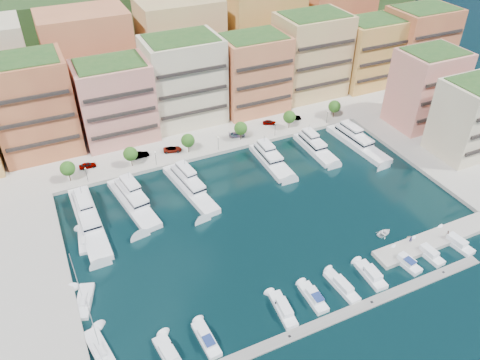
{
  "coord_description": "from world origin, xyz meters",
  "views": [
    {
      "loc": [
        -41.23,
        -72.12,
        71.68
      ],
      "look_at": [
        -3.47,
        9.28,
        6.0
      ],
      "focal_mm": 35.0,
      "sensor_mm": 36.0,
      "label": 1
    }
  ],
  "objects_px": {
    "lamppost_2": "(218,141)",
    "cruiser_7": "(405,262)",
    "cruiser_5": "(342,287)",
    "sailboat_2": "(85,241)",
    "tender_0": "(384,233)",
    "car_2": "(172,149)",
    "cruiser_4": "(313,298)",
    "lamppost_0": "(86,172)",
    "yacht_0": "(88,218)",
    "cruiser_8": "(427,253)",
    "tree_1": "(130,154)",
    "sailboat_1": "(84,302)",
    "car_5": "(294,118)",
    "lamppost_1": "(155,156)",
    "cruiser_0": "(169,354)",
    "tree_5": "(334,106)",
    "yacht_5": "(314,146)",
    "car_4": "(269,122)",
    "yacht_2": "(189,186)",
    "cruiser_9": "(455,242)",
    "person_0": "(411,239)",
    "person_1": "(447,234)",
    "tree_2": "(188,141)",
    "cruiser_3": "(283,310)",
    "car_1": "(140,155)",
    "tree_0": "(68,169)",
    "yacht_1": "(132,200)",
    "tender_1": "(409,237)",
    "car_3": "(237,135)",
    "car_0": "(88,165)",
    "yacht_6": "(356,141)",
    "tree_3": "(241,128)",
    "cruiser_1": "(207,340)",
    "sailboat_0": "(100,350)",
    "lamppost_3": "(275,127)",
    "yacht_4": "(270,159)",
    "lamppost_4": "(327,115)"
  },
  "relations": [
    {
      "from": "lamppost_1",
      "to": "lamppost_3",
      "type": "distance_m",
      "value": 36.0
    },
    {
      "from": "tree_5",
      "to": "tender_1",
      "type": "bearing_deg",
      "value": -106.19
    },
    {
      "from": "lamppost_2",
      "to": "cruiser_9",
      "type": "height_order",
      "value": "lamppost_2"
    },
    {
      "from": "cruiser_8",
      "to": "car_0",
      "type": "xyz_separation_m",
      "value": [
        -59.63,
        62.14,
        1.2
      ]
    },
    {
      "from": "tree_5",
      "to": "person_0",
      "type": "distance_m",
      "value": 56.83
    },
    {
      "from": "sailboat_0",
      "to": "car_2",
      "type": "bearing_deg",
      "value": 60.27
    },
    {
      "from": "sailboat_1",
      "to": "car_5",
      "type": "height_order",
      "value": "sailboat_1"
    },
    {
      "from": "car_2",
      "to": "cruiser_4",
      "type": "bearing_deg",
      "value": -158.32
    },
    {
      "from": "yacht_0",
      "to": "tender_1",
      "type": "bearing_deg",
      "value": -29.33
    },
    {
      "from": "car_4",
      "to": "car_5",
      "type": "height_order",
      "value": "car_5"
    },
    {
      "from": "tree_3",
      "to": "yacht_1",
      "type": "distance_m",
      "value": 38.83
    },
    {
      "from": "person_0",
      "to": "lamppost_3",
      "type": "bearing_deg",
      "value": -39.16
    },
    {
      "from": "tree_2",
      "to": "cruiser_3",
      "type": "distance_m",
      "value": 58.29
    },
    {
      "from": "lamppost_4",
      "to": "cruiser_9",
      "type": "relative_size",
      "value": 0.47
    },
    {
      "from": "lamppost_2",
      "to": "cruiser_7",
      "type": "bearing_deg",
      "value": -71.5
    },
    {
      "from": "lamppost_0",
      "to": "person_1",
      "type": "xyz_separation_m",
      "value": [
        67.54,
        -54.06,
        -1.9
      ]
    },
    {
      "from": "lamppost_3",
      "to": "yacht_6",
      "type": "height_order",
      "value": "yacht_6"
    },
    {
      "from": "tree_3",
      "to": "cruiser_1",
      "type": "height_order",
      "value": "tree_3"
    },
    {
      "from": "sailboat_1",
      "to": "yacht_5",
      "type": "bearing_deg",
      "value": 22.1
    },
    {
      "from": "cruiser_7",
      "to": "tree_1",
      "type": "bearing_deg",
      "value": 126.3
    },
    {
      "from": "yacht_0",
      "to": "car_1",
      "type": "xyz_separation_m",
      "value": [
        17.81,
        19.96,
        0.56
      ]
    },
    {
      "from": "yacht_2",
      "to": "cruiser_9",
      "type": "xyz_separation_m",
      "value": [
        45.94,
        -43.09,
        -0.66
      ]
    },
    {
      "from": "car_5",
      "to": "cruiser_1",
      "type": "bearing_deg",
      "value": 154.97
    },
    {
      "from": "tree_0",
      "to": "cruiser_8",
      "type": "bearing_deg",
      "value": -41.91
    },
    {
      "from": "yacht_4",
      "to": "car_4",
      "type": "bearing_deg",
      "value": 62.95
    },
    {
      "from": "tree_1",
      "to": "tree_2",
      "type": "bearing_deg",
      "value": 0.0
    },
    {
      "from": "car_1",
      "to": "person_0",
      "type": "relative_size",
      "value": 2.83
    },
    {
      "from": "cruiser_7",
      "to": "car_5",
      "type": "bearing_deg",
      "value": 81.53
    },
    {
      "from": "cruiser_8",
      "to": "cruiser_4",
      "type": "bearing_deg",
      "value": -179.97
    },
    {
      "from": "yacht_2",
      "to": "person_0",
      "type": "bearing_deg",
      "value": -46.95
    },
    {
      "from": "sailboat_2",
      "to": "tender_0",
      "type": "xyz_separation_m",
      "value": [
        61.2,
        -25.58,
        0.07
      ]
    },
    {
      "from": "cruiser_4",
      "to": "cruiser_9",
      "type": "distance_m",
      "value": 36.2
    },
    {
      "from": "lamppost_1",
      "to": "cruiser_0",
      "type": "distance_m",
      "value": 57.76
    },
    {
      "from": "tree_3",
      "to": "car_1",
      "type": "bearing_deg",
      "value": 173.86
    },
    {
      "from": "lamppost_1",
      "to": "sailboat_0",
      "type": "distance_m",
      "value": 55.98
    },
    {
      "from": "tree_5",
      "to": "yacht_5",
      "type": "bearing_deg",
      "value": -140.05
    },
    {
      "from": "car_3",
      "to": "tree_1",
      "type": "bearing_deg",
      "value": 107.54
    },
    {
      "from": "cruiser_5",
      "to": "cruiser_7",
      "type": "relative_size",
      "value": 1.17
    },
    {
      "from": "lamppost_0",
      "to": "yacht_0",
      "type": "relative_size",
      "value": 0.16
    },
    {
      "from": "lamppost_1",
      "to": "yacht_1",
      "type": "distance_m",
      "value": 16.02
    },
    {
      "from": "tree_0",
      "to": "yacht_4",
      "type": "relative_size",
      "value": 0.31
    },
    {
      "from": "cruiser_5",
      "to": "car_5",
      "type": "bearing_deg",
      "value": 68.02
    },
    {
      "from": "yacht_1",
      "to": "car_5",
      "type": "bearing_deg",
      "value": 18.41
    },
    {
      "from": "yacht_2",
      "to": "person_1",
      "type": "bearing_deg",
      "value": -42.63
    },
    {
      "from": "yacht_0",
      "to": "cruiser_7",
      "type": "bearing_deg",
      "value": -35.72
    },
    {
      "from": "yacht_6",
      "to": "car_1",
      "type": "relative_size",
      "value": 5.01
    },
    {
      "from": "tree_5",
      "to": "yacht_5",
      "type": "xyz_separation_m",
      "value": [
        -14.8,
        -12.4,
        -3.53
      ]
    },
    {
      "from": "cruiser_4",
      "to": "sailboat_2",
      "type": "height_order",
      "value": "sailboat_2"
    },
    {
      "from": "car_1",
      "to": "car_3",
      "type": "bearing_deg",
      "value": -93.68
    },
    {
      "from": "yacht_1",
      "to": "lamppost_2",
      "type": "bearing_deg",
      "value": 24.1
    }
  ]
}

